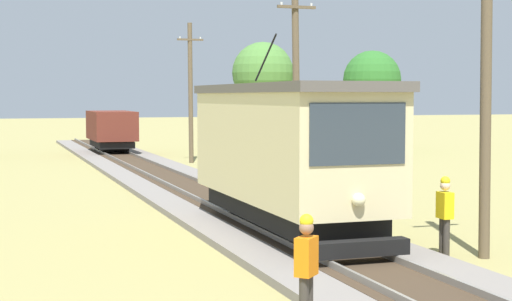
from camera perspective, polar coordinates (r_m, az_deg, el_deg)
red_tram at (r=19.78m, az=2.23°, el=0.04°), size 2.60×8.54×4.79m
freight_car at (r=48.64m, az=-10.25°, el=1.51°), size 2.40×5.20×2.31m
utility_pole_near_tram at (r=17.99m, az=16.06°, el=6.31°), size 1.40×0.35×8.46m
utility_pole_mid at (r=27.90m, az=2.88°, el=4.54°), size 1.40×0.60×7.49m
utility_pole_far at (r=42.48m, az=-4.68°, el=4.23°), size 1.40×0.46×7.38m
track_worker at (r=12.02m, az=3.60°, el=-8.29°), size 0.44×0.44×1.78m
second_worker at (r=17.96m, az=13.28°, el=-4.33°), size 0.25×0.39×1.78m
tree_left_near at (r=50.23m, az=0.49°, el=5.53°), size 3.85×3.85×6.91m
tree_right_near at (r=52.63m, az=8.25°, el=5.00°), size 3.74×3.74×6.48m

